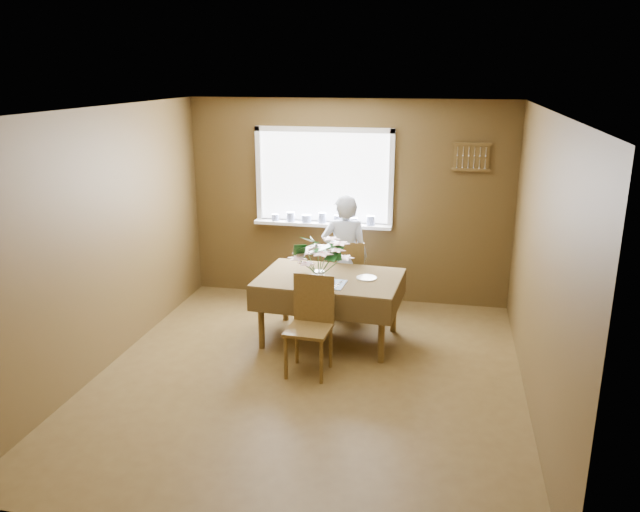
% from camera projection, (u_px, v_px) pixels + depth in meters
% --- Properties ---
extents(floor, '(4.50, 4.50, 0.00)m').
position_uv_depth(floor, '(308.00, 377.00, 5.96)').
color(floor, '#523C1C').
rests_on(floor, ground).
extents(ceiling, '(4.50, 4.50, 0.00)m').
position_uv_depth(ceiling, '(307.00, 109.00, 5.24)').
color(ceiling, white).
rests_on(ceiling, wall_back).
extents(wall_back, '(4.00, 0.00, 4.00)m').
position_uv_depth(wall_back, '(348.00, 202.00, 7.71)').
color(wall_back, brown).
rests_on(wall_back, floor).
extents(wall_front, '(4.00, 0.00, 4.00)m').
position_uv_depth(wall_front, '(218.00, 362.00, 3.49)').
color(wall_front, brown).
rests_on(wall_front, floor).
extents(wall_left, '(0.00, 4.50, 4.50)m').
position_uv_depth(wall_left, '(105.00, 240.00, 5.99)').
color(wall_left, brown).
rests_on(wall_left, floor).
extents(wall_right, '(0.00, 4.50, 4.50)m').
position_uv_depth(wall_right, '(540.00, 266.00, 5.21)').
color(wall_right, brown).
rests_on(wall_right, floor).
extents(window_assembly, '(1.72, 0.20, 1.22)m').
position_uv_depth(window_assembly, '(323.00, 194.00, 7.69)').
color(window_assembly, white).
rests_on(window_assembly, wall_back).
extents(spoon_rack, '(0.44, 0.05, 0.33)m').
position_uv_depth(spoon_rack, '(471.00, 157.00, 7.22)').
color(spoon_rack, brown).
rests_on(spoon_rack, wall_back).
extents(dining_table, '(1.55, 1.11, 0.73)m').
position_uv_depth(dining_table, '(330.00, 284.00, 6.61)').
color(dining_table, brown).
rests_on(dining_table, floor).
extents(chair_far, '(0.44, 0.44, 0.93)m').
position_uv_depth(chair_far, '(347.00, 275.00, 7.31)').
color(chair_far, brown).
rests_on(chair_far, floor).
extents(chair_near, '(0.43, 0.43, 0.95)m').
position_uv_depth(chair_near, '(311.00, 320.00, 5.98)').
color(chair_near, brown).
rests_on(chair_near, floor).
extents(seated_woman, '(0.58, 0.41, 1.48)m').
position_uv_depth(seated_woman, '(345.00, 257.00, 7.21)').
color(seated_woman, white).
rests_on(seated_woman, floor).
extents(flower_bouquet, '(0.54, 0.54, 0.46)m').
position_uv_depth(flower_bouquet, '(319.00, 255.00, 6.30)').
color(flower_bouquet, white).
rests_on(flower_bouquet, dining_table).
extents(side_plate, '(0.23, 0.23, 0.01)m').
position_uv_depth(side_plate, '(366.00, 278.00, 6.53)').
color(side_plate, white).
rests_on(side_plate, dining_table).
extents(table_knife, '(0.07, 0.24, 0.00)m').
position_uv_depth(table_knife, '(338.00, 285.00, 6.31)').
color(table_knife, silver).
rests_on(table_knife, dining_table).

